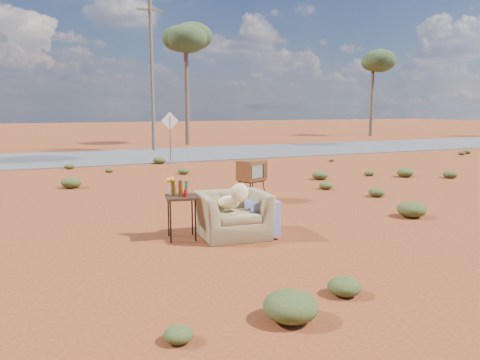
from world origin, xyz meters
name	(u,v)px	position (x,y,z in m)	size (l,w,h in m)	color
ground	(253,229)	(0.00, 0.00, 0.00)	(140.00, 140.00, 0.00)	#983A1E
highway	(125,156)	(0.00, 15.00, 0.02)	(140.00, 7.00, 0.04)	#565659
armchair	(238,209)	(-0.45, -0.29, 0.52)	(1.56, 0.96, 1.11)	olive
tv_unit	(252,171)	(1.15, 2.60, 0.77)	(0.79, 0.72, 1.04)	black
side_table	(179,194)	(-1.52, -0.04, 0.82)	(0.64, 0.64, 1.11)	#331D12
rusty_bar	(244,236)	(-0.39, -0.40, 0.02)	(0.04, 0.04, 1.34)	#502015
road_sign	(170,128)	(1.50, 12.00, 1.50)	(0.78, 0.06, 2.19)	brown
eucalyptus_center	(186,42)	(5.00, 21.00, 6.43)	(3.20, 3.20, 7.60)	brown
eucalyptus_right	(373,64)	(22.00, 24.00, 5.94)	(3.20, 3.20, 7.10)	brown
utility_pole_center	(152,74)	(2.00, 17.50, 4.15)	(1.40, 0.20, 8.00)	brown
scrub_patch	(160,190)	(-0.82, 4.41, 0.14)	(17.49, 8.07, 0.33)	#465224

